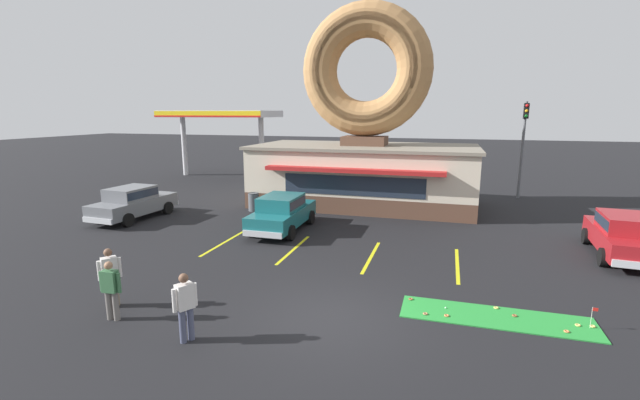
% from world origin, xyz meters
% --- Properties ---
extents(ground_plane, '(160.00, 160.00, 0.00)m').
position_xyz_m(ground_plane, '(0.00, 0.00, 0.00)').
color(ground_plane, black).
extents(donut_shop_building, '(12.30, 6.75, 10.96)m').
position_xyz_m(donut_shop_building, '(-1.82, 13.94, 3.74)').
color(donut_shop_building, brown).
rests_on(donut_shop_building, ground).
extents(putting_mat, '(4.75, 1.32, 0.03)m').
position_xyz_m(putting_mat, '(4.08, 1.22, 0.01)').
color(putting_mat, green).
rests_on(putting_mat, ground).
extents(mini_donut_near_left, '(0.13, 0.13, 0.04)m').
position_xyz_m(mini_donut_near_left, '(4.54, 1.39, 0.05)').
color(mini_donut_near_left, brown).
rests_on(mini_donut_near_left, putting_mat).
extents(mini_donut_near_right, '(0.13, 0.13, 0.04)m').
position_xyz_m(mini_donut_near_right, '(5.61, 0.87, 0.05)').
color(mini_donut_near_right, '#D17F47').
rests_on(mini_donut_near_right, putting_mat).
extents(mini_donut_mid_left, '(0.13, 0.13, 0.04)m').
position_xyz_m(mini_donut_mid_left, '(5.95, 1.29, 0.05)').
color(mini_donut_mid_left, '#E5C666').
rests_on(mini_donut_mid_left, putting_mat).
extents(mini_donut_mid_centre, '(0.13, 0.13, 0.04)m').
position_xyz_m(mini_donut_mid_centre, '(2.86, 0.89, 0.05)').
color(mini_donut_mid_centre, '#D17F47').
rests_on(mini_donut_mid_centre, putting_mat).
extents(mini_donut_mid_right, '(0.13, 0.13, 0.04)m').
position_xyz_m(mini_donut_mid_right, '(2.33, 0.84, 0.05)').
color(mini_donut_mid_right, '#A5724C').
rests_on(mini_donut_mid_right, putting_mat).
extents(mini_donut_far_left, '(0.13, 0.13, 0.04)m').
position_xyz_m(mini_donut_far_left, '(1.89, 1.64, 0.05)').
color(mini_donut_far_left, brown).
rests_on(mini_donut_far_left, putting_mat).
extents(mini_donut_far_centre, '(0.13, 0.13, 0.04)m').
position_xyz_m(mini_donut_far_centre, '(6.28, 1.32, 0.05)').
color(mini_donut_far_centre, '#E5C666').
rests_on(mini_donut_far_centre, putting_mat).
extents(mini_donut_far_right, '(0.13, 0.13, 0.04)m').
position_xyz_m(mini_donut_far_right, '(4.13, 1.74, 0.05)').
color(mini_donut_far_right, '#E5C666').
rests_on(mini_donut_far_right, putting_mat).
extents(golf_ball, '(0.04, 0.04, 0.04)m').
position_xyz_m(golf_ball, '(2.83, 1.34, 0.05)').
color(golf_ball, white).
rests_on(golf_ball, putting_mat).
extents(putting_flag_pin, '(0.13, 0.01, 0.55)m').
position_xyz_m(putting_flag_pin, '(6.23, 1.23, 0.44)').
color(putting_flag_pin, silver).
rests_on(putting_flag_pin, putting_mat).
extents(car_grey, '(2.19, 4.66, 1.60)m').
position_xyz_m(car_grey, '(-12.03, 7.30, 0.87)').
color(car_grey, slate).
rests_on(car_grey, ground).
extents(car_teal, '(2.00, 4.57, 1.60)m').
position_xyz_m(car_teal, '(-4.22, 7.40, 0.87)').
color(car_teal, '#196066').
rests_on(car_teal, ground).
extents(car_red, '(2.23, 4.68, 1.60)m').
position_xyz_m(car_red, '(8.91, 7.54, 0.87)').
color(car_red, maroon).
rests_on(car_red, ground).
extents(pedestrian_blue_sweater_man, '(0.40, 0.53, 1.64)m').
position_xyz_m(pedestrian_blue_sweater_man, '(-2.85, -2.01, 0.91)').
color(pedestrian_blue_sweater_man, '#474C66').
rests_on(pedestrian_blue_sweater_man, ground).
extents(pedestrian_hooded_kid, '(0.59, 0.26, 1.55)m').
position_xyz_m(pedestrian_hooded_kid, '(-5.24, -1.64, 0.85)').
color(pedestrian_hooded_kid, slate).
rests_on(pedestrian_hooded_kid, ground).
extents(pedestrian_leather_jacket_man, '(0.42, 0.49, 1.63)m').
position_xyz_m(pedestrian_leather_jacket_man, '(-5.82, -1.02, 0.90)').
color(pedestrian_leather_jacket_man, '#7F7056').
rests_on(pedestrian_leather_jacket_man, ground).
extents(trash_bin, '(0.57, 0.57, 0.97)m').
position_xyz_m(trash_bin, '(-7.11, 10.59, 0.50)').
color(trash_bin, '#51565B').
rests_on(trash_bin, ground).
extents(traffic_light_pole, '(0.28, 0.47, 5.80)m').
position_xyz_m(traffic_light_pole, '(6.94, 18.33, 3.71)').
color(traffic_light_pole, '#595B60').
rests_on(traffic_light_pole, ground).
extents(gas_station_canopy, '(9.00, 4.46, 5.30)m').
position_xyz_m(gas_station_canopy, '(-14.88, 21.22, 4.86)').
color(gas_station_canopy, silver).
rests_on(gas_station_canopy, ground).
extents(parking_stripe_far_left, '(0.12, 3.60, 0.01)m').
position_xyz_m(parking_stripe_far_left, '(-5.80, 5.00, 0.00)').
color(parking_stripe_far_left, yellow).
rests_on(parking_stripe_far_left, ground).
extents(parking_stripe_left, '(0.12, 3.60, 0.01)m').
position_xyz_m(parking_stripe_left, '(-2.80, 5.00, 0.00)').
color(parking_stripe_left, yellow).
rests_on(parking_stripe_left, ground).
extents(parking_stripe_mid_left, '(0.12, 3.60, 0.01)m').
position_xyz_m(parking_stripe_mid_left, '(0.20, 5.00, 0.00)').
color(parking_stripe_mid_left, yellow).
rests_on(parking_stripe_mid_left, ground).
extents(parking_stripe_centre, '(0.12, 3.60, 0.01)m').
position_xyz_m(parking_stripe_centre, '(3.20, 5.00, 0.00)').
color(parking_stripe_centre, yellow).
rests_on(parking_stripe_centre, ground).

